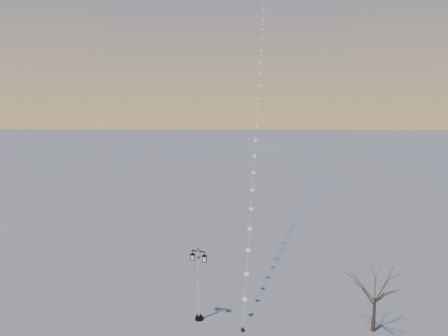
{
  "coord_description": "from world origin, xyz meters",
  "views": [
    {
      "loc": [
        -0.49,
        -24.1,
        14.59
      ],
      "look_at": [
        -1.11,
        6.42,
        9.14
      ],
      "focal_mm": 33.15,
      "sensor_mm": 36.0,
      "label": 1
    }
  ],
  "objects": [
    {
      "name": "ground",
      "position": [
        0.0,
        0.0,
        0.0
      ],
      "size": [
        300.0,
        300.0,
        0.0
      ],
      "primitive_type": "plane",
      "color": "slate",
      "rests_on": "ground"
    },
    {
      "name": "street_lamp",
      "position": [
        -2.63,
        0.85,
        2.72
      ],
      "size": [
        1.21,
        0.69,
        4.92
      ],
      "rotation": [
        0.0,
        0.0,
        -0.32
      ],
      "color": "black",
      "rests_on": "ground"
    },
    {
      "name": "bare_tree",
      "position": [
        8.35,
        -0.25,
        2.8
      ],
      "size": [
        2.43,
        2.43,
        4.04
      ],
      "rotation": [
        0.0,
        0.0,
        0.32
      ],
      "color": "#373021",
      "rests_on": "ground"
    },
    {
      "name": "kite_train",
      "position": [
        2.54,
        22.91,
        19.54
      ],
      "size": [
        5.3,
        47.33,
        39.24
      ],
      "rotation": [
        0.0,
        0.0,
        0.12
      ],
      "color": "black",
      "rests_on": "ground"
    }
  ]
}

